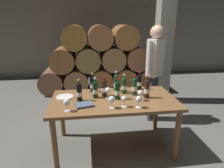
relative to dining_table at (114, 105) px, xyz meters
The scene contains 24 objects.
ground_plane 0.67m from the dining_table, ahead, with size 14.00×14.00×0.00m, color #66635E.
cellar_back_wall 4.26m from the dining_table, 90.00° to the left, with size 10.00×0.24×2.80m, color gray.
barrel_stack 2.60m from the dining_table, 90.00° to the left, with size 3.12×0.90×1.69m.
stone_pillar 2.16m from the dining_table, 50.91° to the left, with size 0.32×0.32×2.60m, color gray.
dining_table is the anchor object (origin of this frame).
wine_bottle_0 0.39m from the dining_table, 76.07° to the left, with size 0.07×0.07×0.31m.
wine_bottle_1 0.34m from the dining_table, 48.47° to the left, with size 0.07×0.07×0.29m.
wine_bottle_2 0.40m from the dining_table, 20.07° to the left, with size 0.07×0.07×0.30m.
wine_bottle_3 0.23m from the dining_table, 14.64° to the right, with size 0.07×0.07×0.30m.
wine_bottle_4 0.48m from the dining_table, 130.26° to the left, with size 0.07×0.07×0.29m.
wine_bottle_5 0.34m from the dining_table, 162.11° to the left, with size 0.07×0.07×0.29m.
wine_bottle_6 0.28m from the dining_table, 132.36° to the left, with size 0.07×0.07×0.29m.
wine_bottle_7 0.60m from the dining_table, 37.24° to the left, with size 0.07×0.07×0.29m.
wine_bottle_8 0.51m from the dining_table, ahead, with size 0.07×0.07×0.32m.
wine_bottle_9 0.51m from the dining_table, behind, with size 0.07×0.07×0.30m.
wine_glass_0 0.35m from the dining_table, 71.94° to the right, with size 0.07×0.07×0.14m.
wine_glass_1 0.22m from the dining_table, 154.09° to the left, with size 0.08×0.08×0.16m.
wine_glass_2 0.41m from the dining_table, 17.09° to the right, with size 0.07×0.07×0.15m.
wine_glass_3 0.70m from the dining_table, 153.32° to the right, with size 0.08×0.08×0.15m.
wine_glass_4 0.36m from the dining_table, 103.53° to the right, with size 0.08×0.08×0.16m.
wine_glass_5 0.46m from the dining_table, 50.85° to the right, with size 0.08×0.08×0.15m.
tasting_notebook 0.45m from the dining_table, 156.04° to the right, with size 0.22×0.16×0.03m, color #4C5670.
serving_plate 0.69m from the dining_table, 168.03° to the left, with size 0.24×0.24×0.01m, color white.
sommelier_presenting 1.18m from the dining_table, 42.18° to the left, with size 0.39×0.36×1.72m.
Camera 1 is at (-0.34, -2.42, 1.77)m, focal length 30.92 mm.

